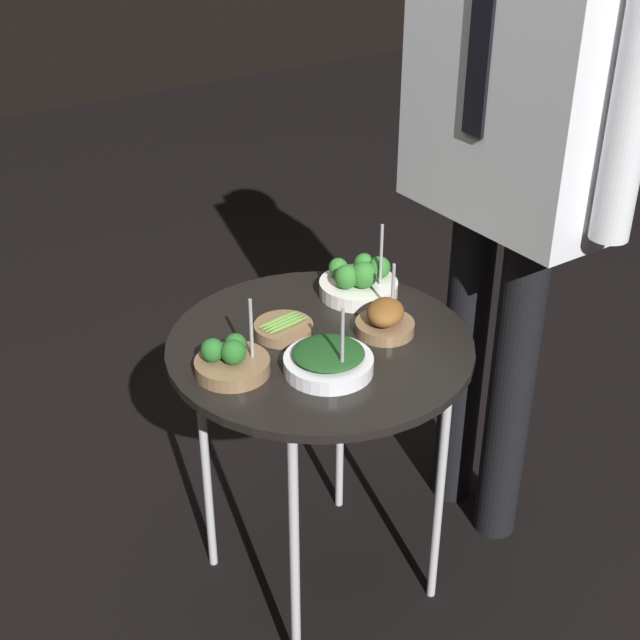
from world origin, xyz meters
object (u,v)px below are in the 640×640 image
Objects in this scene: serving_cart at (320,363)px; bowl_spinach_front_center at (329,361)px; bowl_roast_back_left at (385,320)px; waiter_figure at (516,109)px; bowl_broccoli_near_rim at (231,361)px; bowl_asparagus_mid_right at (284,328)px; bowl_broccoli_far_rim at (359,281)px.

serving_cart is 0.13m from bowl_spinach_front_center.
waiter_figure is (-0.03, 0.34, 0.37)m from bowl_roast_back_left.
waiter_figure is (0.02, 0.67, 0.37)m from bowl_broccoli_near_rim.
serving_cart is 3.84× the size of bowl_spinach_front_center.
serving_cart is at bearing -92.20° from waiter_figure.
bowl_spinach_front_center is (0.05, -0.18, -0.01)m from bowl_roast_back_left.
bowl_spinach_front_center reaches higher than bowl_broccoli_near_rim.
bowl_roast_back_left is 0.21m from bowl_asparagus_mid_right.
bowl_asparagus_mid_right is 0.70× the size of bowl_broccoli_far_rim.
bowl_roast_back_left is (0.04, 0.13, 0.08)m from serving_cart.
bowl_asparagus_mid_right is at bearing -122.32° from bowl_roast_back_left.
bowl_broccoli_far_rim reaches higher than bowl_asparagus_mid_right.
bowl_broccoli_far_rim is (-0.05, 0.23, 0.02)m from bowl_asparagus_mid_right.
bowl_roast_back_left is 0.82× the size of bowl_spinach_front_center.
bowl_broccoli_far_rim is at bearing 133.09° from bowl_spinach_front_center.
bowl_spinach_front_center is at bearing -46.91° from bowl_broccoli_far_rim.
waiter_figure is at bearing 98.81° from bowl_spinach_front_center.
bowl_asparagus_mid_right reaches higher than serving_cart.
bowl_asparagus_mid_right is (-0.07, -0.04, 0.06)m from serving_cart.
bowl_asparagus_mid_right is 0.23m from bowl_broccoli_far_rim.
bowl_roast_back_left is at bearing 106.93° from bowl_spinach_front_center.
serving_cart is at bearing 89.86° from bowl_broccoli_near_rim.
bowl_roast_back_left is at bearing -85.59° from waiter_figure.
serving_cart is at bearing 34.00° from bowl_asparagus_mid_right.
bowl_broccoli_far_rim is at bearing 102.35° from bowl_asparagus_mid_right.
bowl_broccoli_near_rim is (0.07, -0.16, 0.01)m from bowl_asparagus_mid_right.
serving_cart is 5.45× the size of bowl_asparagus_mid_right.
bowl_spinach_front_center is at bearing -0.70° from bowl_asparagus_mid_right.
bowl_broccoli_far_rim reaches higher than bowl_broccoli_near_rim.
bowl_spinach_front_center is at bearing -25.51° from serving_cart.
waiter_figure reaches higher than bowl_spinach_front_center.
bowl_spinach_front_center is (0.16, -0.00, 0.01)m from bowl_asparagus_mid_right.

